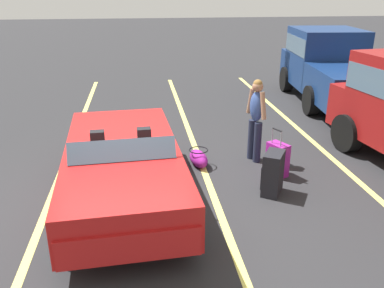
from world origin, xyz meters
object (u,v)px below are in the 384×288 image
suitcase_large_black (273,173)px  duffel_bag (199,158)px  convertible_car (124,173)px  suitcase_medium_bright (277,159)px  traveler_person (256,116)px  parked_pickup_truck_near (330,65)px

suitcase_large_black → duffel_bag: (-1.28, -1.07, -0.21)m
convertible_car → suitcase_medium_bright: bearing=102.9°
duffel_bag → traveler_person: traveler_person is taller
traveler_person → duffel_bag: bearing=-12.8°
convertible_car → suitcase_large_black: convertible_car is taller
convertible_car → suitcase_large_black: 2.47m
traveler_person → parked_pickup_truck_near: parked_pickup_truck_near is taller
suitcase_medium_bright → duffel_bag: (-0.60, -1.39, -0.15)m
convertible_car → parked_pickup_truck_near: 8.20m
suitcase_large_black → suitcase_medium_bright: bearing=-84.4°
convertible_car → duffel_bag: size_ratio=6.17×
suitcase_medium_bright → suitcase_large_black: bearing=-140.5°
suitcase_large_black → suitcase_medium_bright: 0.75m
convertible_car → suitcase_large_black: (-0.13, 2.46, -0.22)m
suitcase_medium_bright → duffel_bag: size_ratio=1.34×
suitcase_large_black → traveler_person: (-1.42, 0.08, 0.56)m
suitcase_large_black → suitcase_medium_bright: suitcase_medium_bright is taller
suitcase_large_black → duffel_bag: size_ratio=1.08×
suitcase_medium_bright → traveler_person: 0.99m
suitcase_large_black → traveler_person: size_ratio=0.45×
convertible_car → duffel_bag: bearing=132.0°
convertible_car → suitcase_medium_bright: 2.90m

